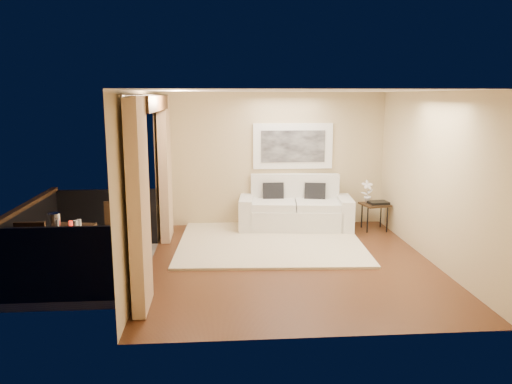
{
  "coord_description": "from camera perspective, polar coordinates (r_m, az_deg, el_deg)",
  "views": [
    {
      "loc": [
        -1.14,
        -7.54,
        2.64
      ],
      "look_at": [
        -0.52,
        0.59,
        1.05
      ],
      "focal_mm": 35.0,
      "sensor_mm": 36.0,
      "label": 1
    }
  ],
  "objects": [
    {
      "name": "glass_a",
      "position": [
        7.66,
        -19.94,
        -3.51
      ],
      "size": [
        0.06,
        0.06,
        0.12
      ],
      "primitive_type": "cylinder",
      "color": "white",
      "rests_on": "bistro_table"
    },
    {
      "name": "balcony_chair_near",
      "position": [
        7.41,
        -24.49,
        -6.33
      ],
      "size": [
        0.42,
        0.42,
        0.96
      ],
      "rotation": [
        0.0,
        0.0,
        -0.02
      ],
      "color": "black",
      "rests_on": "balcony"
    },
    {
      "name": "floor",
      "position": [
        8.07,
        4.05,
        -8.09
      ],
      "size": [
        5.0,
        5.0,
        0.0
      ],
      "primitive_type": "plane",
      "color": "#502C17",
      "rests_on": "ground"
    },
    {
      "name": "curtains",
      "position": [
        7.71,
        -11.51,
        1.08
      ],
      "size": [
        0.16,
        4.8,
        2.64
      ],
      "color": "tan",
      "rests_on": "ground"
    },
    {
      "name": "candle",
      "position": [
        7.85,
        -20.41,
        -3.38
      ],
      "size": [
        0.06,
        0.06,
        0.07
      ],
      "primitive_type": "cylinder",
      "color": "red",
      "rests_on": "bistro_table"
    },
    {
      "name": "balcony",
      "position": [
        8.22,
        -19.55,
        -7.05
      ],
      "size": [
        1.81,
        2.6,
        1.17
      ],
      "color": "#605B56",
      "rests_on": "ground"
    },
    {
      "name": "room_shell",
      "position": [
        7.61,
        -12.01,
        9.9
      ],
      "size": [
        5.0,
        6.4,
        5.0
      ],
      "color": "white",
      "rests_on": "ground"
    },
    {
      "name": "rug",
      "position": [
        9.08,
        1.64,
        -5.75
      ],
      "size": [
        3.4,
        3.01,
        0.04
      ],
      "primitive_type": "cube",
      "rotation": [
        0.0,
        0.0,
        -0.05
      ],
      "color": "beige",
      "rests_on": "floor"
    },
    {
      "name": "vase",
      "position": [
        7.54,
        -21.74,
        -3.62
      ],
      "size": [
        0.04,
        0.04,
        0.18
      ],
      "primitive_type": "cylinder",
      "color": "silver",
      "rests_on": "bistro_table"
    },
    {
      "name": "orchid",
      "position": [
        10.13,
        12.6,
        0.04
      ],
      "size": [
        0.25,
        0.18,
        0.45
      ],
      "primitive_type": "imported",
      "rotation": [
        0.0,
        0.0,
        0.07
      ],
      "color": "white",
      "rests_on": "side_table"
    },
    {
      "name": "ice_bucket",
      "position": [
        7.87,
        -22.04,
        -2.97
      ],
      "size": [
        0.18,
        0.18,
        0.2
      ],
      "primitive_type": "cylinder",
      "color": "silver",
      "rests_on": "bistro_table"
    },
    {
      "name": "artwork",
      "position": [
        10.17,
        4.24,
        5.24
      ],
      "size": [
        1.62,
        0.07,
        0.92
      ],
      "color": "white",
      "rests_on": "room_shell"
    },
    {
      "name": "side_table",
      "position": [
        10.12,
        13.42,
        -1.64
      ],
      "size": [
        0.58,
        0.58,
        0.53
      ],
      "rotation": [
        0.0,
        0.0,
        0.21
      ],
      "color": "black",
      "rests_on": "floor"
    },
    {
      "name": "balcony_chair_far",
      "position": [
        8.89,
        -15.63,
        -3.27
      ],
      "size": [
        0.43,
        0.43,
        0.88
      ],
      "rotation": [
        0.0,
        0.0,
        3.28
      ],
      "color": "black",
      "rests_on": "balcony"
    },
    {
      "name": "tray",
      "position": [
        10.11,
        13.78,
        -1.18
      ],
      "size": [
        0.41,
        0.33,
        0.05
      ],
      "primitive_type": "cube",
      "rotation": [
        0.0,
        0.0,
        0.13
      ],
      "color": "black",
      "rests_on": "side_table"
    },
    {
      "name": "glass_b",
      "position": [
        7.7,
        -19.55,
        -3.4
      ],
      "size": [
        0.06,
        0.06,
        0.12
      ],
      "primitive_type": "cylinder",
      "color": "silver",
      "rests_on": "bistro_table"
    },
    {
      "name": "sofa",
      "position": [
        10.02,
        4.5,
        -2.07
      ],
      "size": [
        2.29,
        1.17,
        1.06
      ],
      "rotation": [
        0.0,
        0.0,
        -0.1
      ],
      "color": "silver",
      "rests_on": "floor"
    },
    {
      "name": "bistro_table",
      "position": [
        7.77,
        -20.75,
        -4.44
      ],
      "size": [
        0.74,
        0.74,
        0.74
      ],
      "rotation": [
        0.0,
        0.0,
        -0.19
      ],
      "color": "black",
      "rests_on": "balcony"
    }
  ]
}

